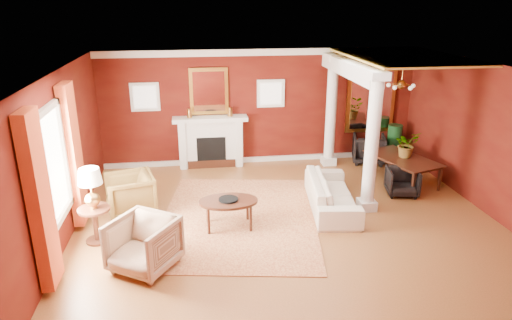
{
  "coord_description": "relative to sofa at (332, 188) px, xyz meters",
  "views": [
    {
      "loc": [
        -1.71,
        -7.73,
        4.07
      ],
      "look_at": [
        -0.56,
        0.38,
        1.15
      ],
      "focal_mm": 32.0,
      "sensor_mm": 36.0,
      "label": 1
    }
  ],
  "objects": [
    {
      "name": "ground",
      "position": [
        -1.01,
        -0.47,
        -0.43
      ],
      "size": [
        8.0,
        8.0,
        0.0
      ],
      "primitive_type": "plane",
      "color": "brown",
      "rests_on": "ground"
    },
    {
      "name": "room_shell",
      "position": [
        -1.01,
        -0.47,
        1.59
      ],
      "size": [
        8.04,
        7.04,
        2.92
      ],
      "color": "#56180C",
      "rests_on": "ground"
    },
    {
      "name": "fireplace",
      "position": [
        -2.31,
        2.84,
        0.22
      ],
      "size": [
        1.85,
        0.42,
        1.29
      ],
      "color": "silver",
      "rests_on": "ground"
    },
    {
      "name": "overmantel_mirror",
      "position": [
        -2.31,
        2.98,
        1.47
      ],
      "size": [
        0.95,
        0.07,
        1.15
      ],
      "color": "gold",
      "rests_on": "fireplace"
    },
    {
      "name": "flank_window_left",
      "position": [
        -3.86,
        2.99,
        1.37
      ],
      "size": [
        0.7,
        0.07,
        0.7
      ],
      "color": "silver",
      "rests_on": "room_shell"
    },
    {
      "name": "flank_window_right",
      "position": [
        -0.76,
        2.99,
        1.37
      ],
      "size": [
        0.7,
        0.07,
        0.7
      ],
      "color": "silver",
      "rests_on": "room_shell"
    },
    {
      "name": "left_window",
      "position": [
        -4.9,
        -1.07,
        1.0
      ],
      "size": [
        0.21,
        2.55,
        2.6
      ],
      "color": "white",
      "rests_on": "room_shell"
    },
    {
      "name": "column_front",
      "position": [
        0.69,
        -0.17,
        1.0
      ],
      "size": [
        0.36,
        0.36,
        2.8
      ],
      "color": "silver",
      "rests_on": "ground"
    },
    {
      "name": "column_back",
      "position": [
        0.69,
        2.53,
        1.0
      ],
      "size": [
        0.36,
        0.36,
        2.8
      ],
      "color": "silver",
      "rests_on": "ground"
    },
    {
      "name": "header_beam",
      "position": [
        0.69,
        1.43,
        2.19
      ],
      "size": [
        0.3,
        3.2,
        0.32
      ],
      "primitive_type": "cube",
      "color": "silver",
      "rests_on": "column_front"
    },
    {
      "name": "amber_ceiling",
      "position": [
        1.84,
        1.28,
        2.44
      ],
      "size": [
        2.3,
        3.4,
        0.04
      ],
      "primitive_type": "cube",
      "color": "gold",
      "rests_on": "room_shell"
    },
    {
      "name": "dining_mirror",
      "position": [
        1.89,
        2.98,
        1.12
      ],
      "size": [
        1.3,
        0.07,
        1.7
      ],
      "color": "gold",
      "rests_on": "room_shell"
    },
    {
      "name": "chandelier",
      "position": [
        1.89,
        1.33,
        1.82
      ],
      "size": [
        0.6,
        0.62,
        0.75
      ],
      "color": "#A67534",
      "rests_on": "room_shell"
    },
    {
      "name": "crown_trim",
      "position": [
        -1.01,
        2.99,
        2.39
      ],
      "size": [
        8.0,
        0.08,
        0.16
      ],
      "primitive_type": "cube",
      "color": "silver",
      "rests_on": "room_shell"
    },
    {
      "name": "base_trim",
      "position": [
        -1.01,
        2.99,
        -0.37
      ],
      "size": [
        8.0,
        0.08,
        0.12
      ],
      "primitive_type": "cube",
      "color": "silver",
      "rests_on": "ground"
    },
    {
      "name": "rug",
      "position": [
        -1.93,
        -0.22,
        -0.42
      ],
      "size": [
        3.57,
        4.39,
        0.02
      ],
      "primitive_type": "cube",
      "rotation": [
        0.0,
        0.0,
        -0.16
      ],
      "color": "maroon",
      "rests_on": "ground"
    },
    {
      "name": "sofa",
      "position": [
        0.0,
        0.0,
        0.0
      ],
      "size": [
        0.91,
        2.24,
        0.85
      ],
      "primitive_type": "imported",
      "rotation": [
        0.0,
        0.0,
        1.44
      ],
      "color": "beige",
      "rests_on": "ground"
    },
    {
      "name": "armchair_leopard",
      "position": [
        -4.02,
        0.29,
        0.03
      ],
      "size": [
        1.02,
        1.06,
        0.91
      ],
      "primitive_type": "imported",
      "rotation": [
        0.0,
        0.0,
        -1.32
      ],
      "color": "black",
      "rests_on": "ground"
    },
    {
      "name": "armchair_stripe",
      "position": [
        -3.58,
        -1.74,
        0.04
      ],
      "size": [
        1.23,
        1.21,
        0.94
      ],
      "primitive_type": "imported",
      "rotation": [
        0.0,
        0.0,
        -0.58
      ],
      "color": "tan",
      "rests_on": "ground"
    },
    {
      "name": "coffee_table",
      "position": [
        -2.15,
        -0.55,
        0.08
      ],
      "size": [
        1.1,
        1.1,
        0.55
      ],
      "rotation": [
        0.0,
        0.0,
        -0.13
      ],
      "color": "black",
      "rests_on": "ground"
    },
    {
      "name": "coffee_book",
      "position": [
        -2.17,
        -0.52,
        0.23
      ],
      "size": [
        0.15,
        0.07,
        0.21
      ],
      "primitive_type": "imported",
      "rotation": [
        0.0,
        0.0,
        0.39
      ],
      "color": "black",
      "rests_on": "coffee_table"
    },
    {
      "name": "side_table",
      "position": [
        -4.5,
        -0.75,
        0.48
      ],
      "size": [
        0.55,
        0.55,
        1.38
      ],
      "rotation": [
        0.0,
        0.0,
        0.35
      ],
      "color": "black",
      "rests_on": "ground"
    },
    {
      "name": "dining_table",
      "position": [
        2.04,
        1.12,
        0.05
      ],
      "size": [
        1.11,
        1.82,
        0.96
      ],
      "primitive_type": "imported",
      "rotation": [
        0.0,
        0.0,
        1.89
      ],
      "color": "black",
      "rests_on": "ground"
    },
    {
      "name": "dining_chair_near",
      "position": [
        1.72,
        0.43,
        -0.1
      ],
      "size": [
        0.75,
        0.72,
        0.66
      ],
      "primitive_type": "imported",
      "rotation": [
        0.0,
        0.0,
        -0.21
      ],
      "color": "black",
      "rests_on": "ground"
    },
    {
      "name": "dining_chair_far",
      "position": [
        1.76,
        2.53,
        -0.02
      ],
      "size": [
        0.97,
        0.93,
        0.81
      ],
      "primitive_type": "imported",
      "rotation": [
        0.0,
        0.0,
        2.85
      ],
      "color": "black",
      "rests_on": "ground"
    },
    {
      "name": "green_urn",
      "position": [
        2.44,
        2.53,
        -0.04
      ],
      "size": [
        0.41,
        0.41,
        0.99
      ],
      "color": "#123A17",
      "rests_on": "ground"
    },
    {
      "name": "potted_plant",
      "position": [
        2.09,
        1.16,
        0.77
      ],
      "size": [
        0.69,
        0.73,
        0.47
      ],
      "primitive_type": "imported",
      "rotation": [
        0.0,
        0.0,
        0.27
      ],
      "color": "#26591E",
      "rests_on": "dining_table"
    }
  ]
}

